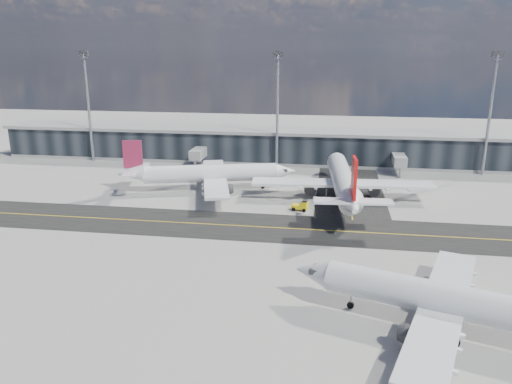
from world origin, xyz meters
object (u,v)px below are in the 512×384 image
Objects in this scene: airliner_af at (208,174)px; airliner_near at (458,303)px; baggage_tug at (301,206)px; service_van at (349,180)px; airliner_redtail at (343,181)px.

airliner_af is 64.16m from airliner_near.
service_van is at bearing 169.10° from baggage_tug.
airliner_af is at bearing 56.76° from airliner_near.
airliner_near is 43.80m from baggage_tug.
airliner_redtail is at bearing 147.10° from baggage_tug.
airliner_redtail reaches higher than baggage_tug.
airliner_af is at bearing -174.79° from service_van.
airliner_redtail is at bearing 32.05° from airliner_near.
baggage_tug is at bearing -140.03° from airliner_redtail.
airliner_af is 1.04× the size of airliner_near.
baggage_tug is (-7.69, -7.48, -3.25)m from airliner_redtail.
airliner_near is (39.98, -50.18, -0.10)m from airliner_af.
airliner_redtail is 1.19× the size of airliner_near.
baggage_tug is at bearing 47.41° from airliner_af.
airliner_redtail is at bearing 68.22° from airliner_af.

